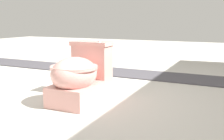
# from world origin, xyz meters

# --- Properties ---
(ground_plane) EXTENTS (14.00, 14.00, 0.00)m
(ground_plane) POSITION_xyz_m (0.00, 0.00, 0.00)
(ground_plane) COLOR #B7B2A8
(gravel_strip) EXTENTS (0.56, 8.00, 0.01)m
(gravel_strip) POSITION_xyz_m (-1.30, 0.50, 0.01)
(gravel_strip) COLOR #423F44
(gravel_strip) RESTS_ON ground
(toilet) EXTENTS (0.64, 0.40, 0.52)m
(toilet) POSITION_xyz_m (-0.01, -0.01, 0.22)
(toilet) COLOR #E09E93
(toilet) RESTS_ON ground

